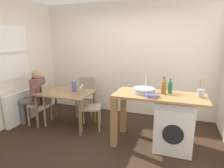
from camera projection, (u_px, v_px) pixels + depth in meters
name	position (u px, v px, depth m)	size (l,w,h in m)	color
ground_plane	(99.00, 145.00, 3.39)	(5.46, 5.46, 0.00)	black
wall_back	(126.00, 59.00, 4.70)	(4.60, 0.10, 2.70)	silver
radiator	(20.00, 107.00, 4.24)	(0.10, 0.80, 0.70)	white
dining_table	(66.00, 96.00, 4.04)	(1.10, 0.76, 0.74)	olive
chair_person_seat	(42.00, 101.00, 4.18)	(0.49, 0.49, 0.90)	gray
chair_opposite	(87.00, 105.00, 3.94)	(0.51, 0.51, 0.90)	gray
chair_spare_by_wall	(86.00, 94.00, 4.76)	(0.47, 0.47, 0.90)	gray
seated_person	(35.00, 94.00, 4.15)	(0.55, 0.54, 1.20)	#595651
kitchen_counter	(146.00, 102.00, 3.29)	(1.50, 0.68, 0.92)	#9E7042
washing_machine	(174.00, 124.00, 3.21)	(0.60, 0.61, 0.86)	silver
sink_basin	(144.00, 91.00, 3.26)	(0.38, 0.38, 0.09)	#9EA0A5
tap	(146.00, 83.00, 3.41)	(0.02, 0.02, 0.28)	#B2B2B7
bottle_tall_green	(164.00, 86.00, 3.20)	(0.08, 0.08, 0.29)	brown
bottle_squat_brown	(170.00, 87.00, 3.25)	(0.07, 0.07, 0.25)	#19592D
mixing_bowl	(151.00, 95.00, 3.03)	(0.20, 0.20, 0.06)	slate
utensil_crock	(201.00, 93.00, 3.02)	(0.11, 0.11, 0.30)	gray
vase	(74.00, 86.00, 4.04)	(0.09, 0.09, 0.23)	slate
scissors	(156.00, 96.00, 3.11)	(0.15, 0.06, 0.01)	#B2B2B7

